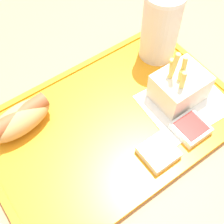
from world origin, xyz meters
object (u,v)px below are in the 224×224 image
Objects in this scene: sauce_cup_mayo at (159,152)px; sauce_cup_ketchup at (191,128)px; hot_dog_far at (20,119)px; soda_cup at (161,26)px; fries_carton at (179,87)px.

sauce_cup_ketchup is (0.08, 0.00, 0.00)m from sauce_cup_mayo.
hot_dog_far reaches higher than sauce_cup_ketchup.
soda_cup is 0.13m from fries_carton.
soda_cup is 1.58× the size of fries_carton.
soda_cup is 0.25m from sauce_cup_mayo.
fries_carton is at bearing -22.50° from hot_dog_far.
fries_carton is 0.13m from sauce_cup_mayo.
soda_cup reaches higher than hot_dog_far.
hot_dog_far is at bearing 131.17° from sauce_cup_mayo.
hot_dog_far is at bearing 142.71° from sauce_cup_ketchup.
soda_cup is at bearing 50.42° from sauce_cup_mayo.
fries_carton is 2.08× the size of sauce_cup_ketchup.
soda_cup is at bearing -0.24° from hot_dog_far.
sauce_cup_ketchup is (-0.03, -0.07, -0.02)m from fries_carton.
hot_dog_far is 2.22× the size of sauce_cup_ketchup.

